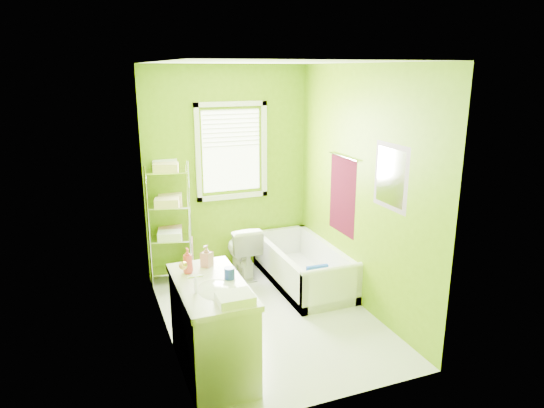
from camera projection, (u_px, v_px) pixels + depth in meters
name	position (u px, v px, depth m)	size (l,w,h in m)	color
ground	(269.00, 316.00, 5.16)	(2.90, 2.90, 0.00)	silver
room_envelope	(269.00, 174.00, 4.74)	(2.14, 2.94, 2.62)	#648F06
window	(232.00, 146.00, 6.02)	(0.92, 0.05, 1.22)	white
door	(187.00, 282.00, 3.63)	(0.09, 0.80, 2.00)	white
right_wall_decor	(360.00, 188.00, 5.14)	(0.04, 1.48, 1.17)	#450818
bathtub	(304.00, 272.00, 5.89)	(0.73, 1.56, 0.50)	white
toilet	(242.00, 250.00, 6.11)	(0.38, 0.66, 0.68)	white
vanity	(212.00, 325.00, 4.13)	(0.56, 1.09, 1.05)	silver
wire_shelf_unit	(170.00, 210.00, 5.79)	(0.55, 0.45, 1.50)	silver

